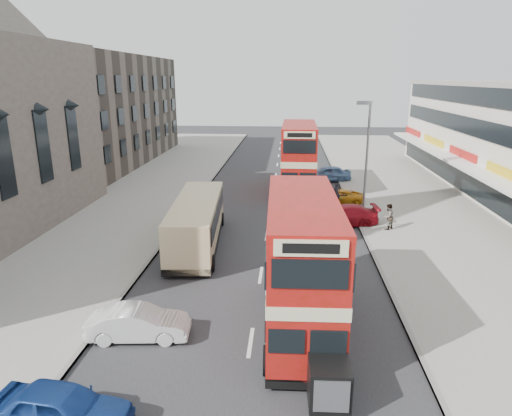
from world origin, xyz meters
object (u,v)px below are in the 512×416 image
at_px(bus_main, 302,265).
at_px(car_left_near, 62,409).
at_px(street_lamp, 366,151).
at_px(cyclist, 336,200).
at_px(car_right_a, 343,215).
at_px(car_right_b, 339,197).
at_px(coach, 197,221).
at_px(pedestrian_near, 388,217).
at_px(bus_second, 299,158).
at_px(car_right_c, 327,174).
at_px(car_left_front, 139,323).

xyz_separation_m(bus_main, car_left_near, (-6.79, -5.88, -2.03)).
height_order(street_lamp, cyclist, street_lamp).
relative_size(car_right_a, car_right_b, 1.22).
height_order(street_lamp, coach, street_lamp).
relative_size(coach, car_right_a, 2.10).
bearing_deg(car_right_b, pedestrian_near, 25.07).
distance_m(street_lamp, coach, 12.58).
relative_size(bus_main, bus_second, 0.91).
xyz_separation_m(bus_main, car_right_c, (3.11, 26.52, -1.95)).
bearing_deg(car_right_a, street_lamp, 130.07).
relative_size(car_left_near, car_right_b, 1.03).
distance_m(street_lamp, cyclist, 5.19).
height_order(car_left_near, car_right_c, car_right_c).
xyz_separation_m(street_lamp, cyclist, (-1.52, 2.71, -4.16)).
bearing_deg(bus_main, car_right_a, -104.82).
bearing_deg(car_left_front, car_right_a, -37.99).
distance_m(car_left_front, pedestrian_near, 17.96).
xyz_separation_m(street_lamp, car_right_a, (-1.52, -1.56, -4.10)).
bearing_deg(pedestrian_near, bus_main, 23.60).
bearing_deg(bus_main, street_lamp, -108.97).
bearing_deg(car_right_a, cyclist, 174.36).
relative_size(coach, car_right_c, 2.22).
height_order(car_right_c, cyclist, cyclist).
bearing_deg(bus_second, pedestrian_near, 119.23).
distance_m(coach, car_left_front, 10.00).
distance_m(car_left_front, car_right_b, 22.16).
height_order(car_left_front, car_right_a, car_right_a).
distance_m(street_lamp, pedestrian_near, 4.79).
relative_size(car_left_front, pedestrian_near, 2.25).
bearing_deg(car_right_c, coach, -34.64).
bearing_deg(bus_main, car_right_c, -98.24).
distance_m(bus_main, car_right_c, 26.77).
bearing_deg(coach, car_right_c, 58.52).
relative_size(car_left_front, cyclist, 2.01).
height_order(coach, car_left_near, coach).
bearing_deg(car_right_a, bus_second, -168.51).
distance_m(car_right_a, cyclist, 4.27).
bearing_deg(car_left_front, car_left_near, 166.86).
height_order(bus_main, cyclist, bus_main).
xyz_separation_m(car_right_a, car_right_b, (0.33, 5.54, -0.15)).
relative_size(car_right_b, pedestrian_near, 2.26).
xyz_separation_m(car_left_near, car_left_front, (0.65, 4.68, -0.05)).
bearing_deg(street_lamp, car_right_c, 97.45).
relative_size(car_right_a, car_right_c, 1.06).
distance_m(car_left_near, car_right_b, 26.70).
height_order(car_right_a, car_right_c, car_right_c).
height_order(car_right_b, cyclist, cyclist).
bearing_deg(bus_second, coach, 66.60).
height_order(coach, pedestrian_near, coach).
distance_m(coach, cyclist, 12.59).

